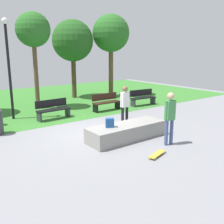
# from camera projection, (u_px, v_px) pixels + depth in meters

# --- Properties ---
(ground_plane) EXTENTS (28.00, 28.00, 0.00)m
(ground_plane) POSITION_uv_depth(u_px,v_px,m) (91.00, 132.00, 10.21)
(ground_plane) COLOR gray
(grass_lawn) EXTENTS (26.60, 12.20, 0.01)m
(grass_lawn) POSITION_uv_depth(u_px,v_px,m) (24.00, 102.00, 16.36)
(grass_lawn) COLOR #387A2D
(grass_lawn) RESTS_ON ground_plane
(concrete_ledge) EXTENTS (3.03, 0.99, 0.55)m
(concrete_ledge) POSITION_uv_depth(u_px,v_px,m) (127.00, 132.00, 9.40)
(concrete_ledge) COLOR gray
(concrete_ledge) RESTS_ON ground_plane
(backpack_on_ledge) EXTENTS (0.34, 0.31, 0.32)m
(backpack_on_ledge) POSITION_uv_depth(u_px,v_px,m) (110.00, 123.00, 8.94)
(backpack_on_ledge) COLOR #1E4C8C
(backpack_on_ledge) RESTS_ON concrete_ledge
(skater_performing_trick) EXTENTS (0.43, 0.24, 1.81)m
(skater_performing_trick) POSITION_uv_depth(u_px,v_px,m) (170.00, 114.00, 8.64)
(skater_performing_trick) COLOR #3F5184
(skater_performing_trick) RESTS_ON ground_plane
(skater_watching) EXTENTS (0.43, 0.23, 1.72)m
(skater_watching) POSITION_uv_depth(u_px,v_px,m) (125.00, 103.00, 10.83)
(skater_watching) COLOR black
(skater_watching) RESTS_ON ground_plane
(skateboard_by_ledge) EXTENTS (0.82, 0.41, 0.08)m
(skateboard_by_ledge) POSITION_uv_depth(u_px,v_px,m) (157.00, 154.00, 7.90)
(skateboard_by_ledge) COLOR gold
(skateboard_by_ledge) RESTS_ON ground_plane
(park_bench_near_lamppost) EXTENTS (1.61, 0.49, 0.91)m
(park_bench_near_lamppost) POSITION_uv_depth(u_px,v_px,m) (106.00, 102.00, 13.89)
(park_bench_near_lamppost) COLOR #331E14
(park_bench_near_lamppost) RESTS_ON ground_plane
(park_bench_center_lawn) EXTENTS (1.63, 0.57, 0.91)m
(park_bench_center_lawn) POSITION_uv_depth(u_px,v_px,m) (53.00, 109.00, 12.15)
(park_bench_center_lawn) COLOR black
(park_bench_center_lawn) RESTS_ON ground_plane
(park_bench_far_right) EXTENTS (1.64, 0.62, 0.91)m
(park_bench_far_right) POSITION_uv_depth(u_px,v_px,m) (142.00, 97.00, 15.24)
(park_bench_far_right) COLOR black
(park_bench_far_right) RESTS_ON ground_plane
(tree_leaning_ash) EXTENTS (1.81, 1.81, 5.12)m
(tree_leaning_ash) POSITION_uv_depth(u_px,v_px,m) (33.00, 31.00, 13.49)
(tree_leaning_ash) COLOR brown
(tree_leaning_ash) RESTS_ON grass_lawn
(tree_young_birch) EXTENTS (2.70, 2.70, 5.15)m
(tree_young_birch) POSITION_uv_depth(u_px,v_px,m) (73.00, 41.00, 16.99)
(tree_young_birch) COLOR #4C3823
(tree_young_birch) RESTS_ON grass_lawn
(tree_tall_oak) EXTENTS (2.53, 2.53, 5.58)m
(tree_tall_oak) POSITION_uv_depth(u_px,v_px,m) (111.00, 34.00, 17.69)
(tree_tall_oak) COLOR brown
(tree_tall_oak) RESTS_ON grass_lawn
(lamp_post) EXTENTS (0.28, 0.28, 4.55)m
(lamp_post) POSITION_uv_depth(u_px,v_px,m) (8.00, 60.00, 11.62)
(lamp_post) COLOR black
(lamp_post) RESTS_ON ground_plane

